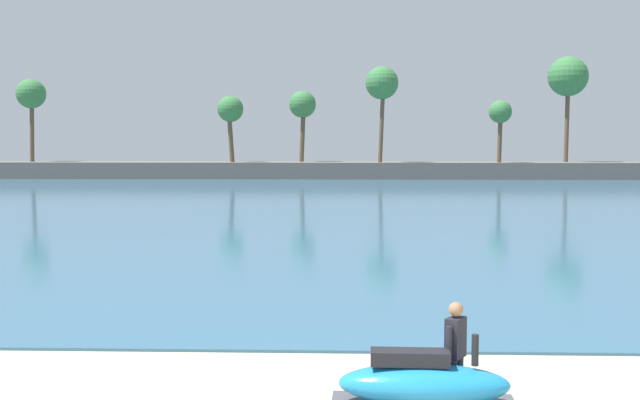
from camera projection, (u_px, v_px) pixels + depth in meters
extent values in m
cube|color=#33607F|center=(349.00, 186.00, 68.54)|extent=(220.00, 108.77, 0.06)
cube|color=#605B54|center=(348.00, 170.00, 82.81)|extent=(106.13, 6.00, 1.80)
cylinder|color=brown|center=(382.00, 123.00, 81.08)|extent=(0.74, 0.45, 8.36)
sphere|color=#38753D|center=(382.00, 83.00, 80.77)|extent=(3.47, 3.47, 3.47)
cylinder|color=brown|center=(500.00, 137.00, 80.63)|extent=(0.52, 0.55, 5.32)
sphere|color=#38753D|center=(500.00, 112.00, 80.43)|extent=(2.40, 2.40, 2.40)
cylinder|color=brown|center=(303.00, 133.00, 83.97)|extent=(0.75, 0.56, 6.27)
sphere|color=#38753D|center=(303.00, 104.00, 83.74)|extent=(2.94, 2.94, 2.94)
cylinder|color=brown|center=(231.00, 136.00, 82.24)|extent=(0.78, 0.74, 5.70)
sphere|color=#38753D|center=(230.00, 109.00, 82.02)|extent=(2.79, 2.79, 2.79)
cylinder|color=brown|center=(567.00, 119.00, 82.76)|extent=(0.53, 0.51, 9.17)
sphere|color=#38753D|center=(568.00, 76.00, 82.42)|extent=(4.26, 4.26, 4.26)
cylinder|color=brown|center=(32.00, 128.00, 84.66)|extent=(0.54, 0.64, 7.45)
sphere|color=#38753D|center=(31.00, 94.00, 84.38)|extent=(3.22, 3.22, 3.22)
cylinder|color=black|center=(384.00, 398.00, 11.39)|extent=(0.32, 0.11, 0.32)
ellipsoid|color=#1E84C6|center=(424.00, 384.00, 10.76)|extent=(2.43, 0.92, 0.56)
cube|color=black|center=(410.00, 357.00, 10.75)|extent=(1.11, 0.40, 0.20)
cylinder|color=black|center=(475.00, 350.00, 10.68)|extent=(0.10, 0.10, 0.44)
cylinder|color=#23232D|center=(458.00, 385.00, 11.16)|extent=(0.15, 0.15, 0.86)
cylinder|color=#23232D|center=(452.00, 389.00, 10.98)|extent=(0.15, 0.15, 0.86)
cube|color=#23232D|center=(456.00, 337.00, 11.01)|extent=(0.35, 0.39, 0.58)
sphere|color=#9E7051|center=(456.00, 309.00, 10.98)|extent=(0.21, 0.21, 0.21)
cylinder|color=#23232D|center=(462.00, 337.00, 11.21)|extent=(0.09, 0.09, 0.50)
cylinder|color=#23232D|center=(449.00, 344.00, 10.83)|extent=(0.09, 0.09, 0.50)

